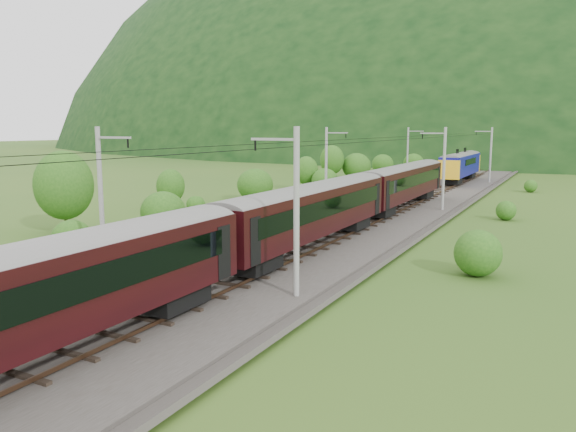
% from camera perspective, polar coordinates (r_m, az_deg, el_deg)
% --- Properties ---
extents(ground, '(600.00, 600.00, 0.00)m').
position_cam_1_polar(ground, '(30.30, -9.79, -6.94)').
color(ground, '#2B5219').
rests_on(ground, ground).
extents(railbed, '(14.00, 220.00, 0.30)m').
position_cam_1_polar(railbed, '(38.46, -0.77, -3.17)').
color(railbed, '#38332D').
rests_on(railbed, ground).
extents(track_left, '(2.40, 220.00, 0.27)m').
position_cam_1_polar(track_left, '(39.57, -3.84, -2.52)').
color(track_left, '#533723').
rests_on(track_left, railbed).
extents(track_right, '(2.40, 220.00, 0.27)m').
position_cam_1_polar(track_right, '(37.36, 2.48, -3.19)').
color(track_right, '#533723').
rests_on(track_right, railbed).
extents(catenary_left, '(2.54, 192.28, 8.00)m').
position_cam_1_polar(catenary_left, '(60.20, 3.97, 5.39)').
color(catenary_left, gray).
rests_on(catenary_left, railbed).
extents(catenary_right, '(2.54, 192.28, 8.00)m').
position_cam_1_polar(catenary_right, '(56.49, 15.48, 4.85)').
color(catenary_right, gray).
rests_on(catenary_right, railbed).
extents(overhead_wires, '(4.83, 198.00, 0.03)m').
position_cam_1_polar(overhead_wires, '(37.61, -0.80, 7.24)').
color(overhead_wires, black).
rests_on(overhead_wires, ground).
extents(mountain_main, '(504.00, 360.00, 244.00)m').
position_cam_1_polar(mountain_main, '(283.83, 23.91, 6.54)').
color(mountain_main, black).
rests_on(mountain_main, ground).
extents(mountain_ridge, '(336.00, 280.00, 132.00)m').
position_cam_1_polar(mountain_ridge, '(351.38, 4.30, 7.60)').
color(mountain_ridge, black).
rests_on(mountain_ridge, ground).
extents(train, '(2.86, 136.19, 4.97)m').
position_cam_1_polar(train, '(27.13, -7.57, -1.36)').
color(train, black).
rests_on(train, ground).
extents(hazard_post_near, '(0.14, 0.14, 1.33)m').
position_cam_1_polar(hazard_post_near, '(64.60, 10.82, 2.35)').
color(hazard_post_near, red).
rests_on(hazard_post_near, railbed).
extents(hazard_post_far, '(0.15, 0.15, 1.42)m').
position_cam_1_polar(hazard_post_far, '(51.39, 7.33, 0.81)').
color(hazard_post_far, red).
rests_on(hazard_post_far, railbed).
extents(signal, '(0.21, 0.21, 1.86)m').
position_cam_1_polar(signal, '(55.07, 4.83, 1.80)').
color(signal, black).
rests_on(signal, railbed).
extents(vegetation_left, '(12.33, 148.33, 6.89)m').
position_cam_1_polar(vegetation_left, '(56.28, -7.05, 3.07)').
color(vegetation_left, '#225316').
rests_on(vegetation_left, ground).
extents(vegetation_right, '(4.13, 97.29, 2.43)m').
position_cam_1_polar(vegetation_right, '(19.29, 11.96, -13.01)').
color(vegetation_right, '#225316').
rests_on(vegetation_right, ground).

